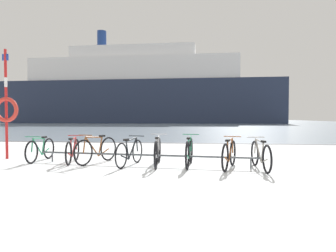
% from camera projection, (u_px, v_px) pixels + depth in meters
% --- Properties ---
extents(ground, '(80.00, 132.00, 0.08)m').
position_uv_depth(ground, '(198.00, 124.00, 57.71)').
color(ground, silver).
extents(bike_rack, '(6.18, 0.58, 0.31)m').
position_uv_depth(bike_rack, '(144.00, 155.00, 7.71)').
color(bike_rack, '#4C5156').
rests_on(bike_rack, ground).
extents(bicycle_0, '(0.46, 1.61, 0.76)m').
position_uv_depth(bicycle_0, '(41.00, 149.00, 8.43)').
color(bicycle_0, black).
rests_on(bicycle_0, ground).
extents(bicycle_1, '(0.52, 1.60, 0.77)m').
position_uv_depth(bicycle_1, '(73.00, 151.00, 8.15)').
color(bicycle_1, black).
rests_on(bicycle_1, ground).
extents(bicycle_2, '(0.70, 1.67, 0.83)m').
position_uv_depth(bicycle_2, '(97.00, 150.00, 8.06)').
color(bicycle_2, black).
rests_on(bicycle_2, ground).
extents(bicycle_3, '(0.48, 1.66, 0.79)m').
position_uv_depth(bicycle_3, '(130.00, 152.00, 7.66)').
color(bicycle_3, black).
rests_on(bicycle_3, ground).
extents(bicycle_4, '(0.46, 1.79, 0.84)m').
position_uv_depth(bicycle_4, '(158.00, 152.00, 7.65)').
color(bicycle_4, black).
rests_on(bicycle_4, ground).
extents(bicycle_5, '(0.46, 1.71, 0.84)m').
position_uv_depth(bicycle_5, '(189.00, 152.00, 7.54)').
color(bicycle_5, black).
rests_on(bicycle_5, ground).
extents(bicycle_6, '(0.60, 1.59, 0.81)m').
position_uv_depth(bicycle_6, '(229.00, 154.00, 7.20)').
color(bicycle_6, black).
rests_on(bicycle_6, ground).
extents(bicycle_7, '(0.46, 1.74, 0.79)m').
position_uv_depth(bicycle_7, '(260.00, 155.00, 7.09)').
color(bicycle_7, black).
rests_on(bicycle_7, ground).
extents(rescue_post, '(0.79, 0.12, 3.42)m').
position_uv_depth(rescue_post, '(6.00, 107.00, 8.86)').
color(rescue_post, red).
rests_on(rescue_post, ground).
extents(ferry_ship, '(59.29, 11.29, 20.42)m').
position_uv_depth(ferry_ship, '(139.00, 92.00, 62.63)').
color(ferry_ship, '#232D47').
rests_on(ferry_ship, ground).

